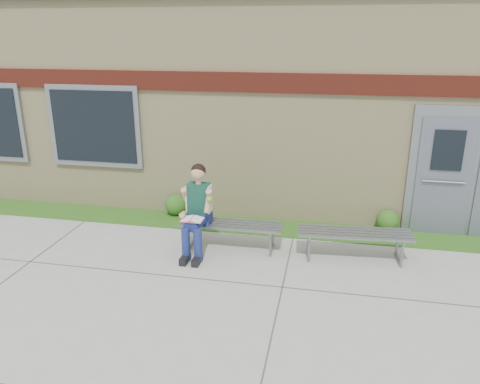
# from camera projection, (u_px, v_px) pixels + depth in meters

# --- Properties ---
(ground) EXTENTS (80.00, 80.00, 0.00)m
(ground) POSITION_uv_depth(u_px,v_px,m) (205.00, 299.00, 6.37)
(ground) COLOR #9E9E99
(ground) RESTS_ON ground
(grass_strip) EXTENTS (16.00, 0.80, 0.02)m
(grass_strip) POSITION_uv_depth(u_px,v_px,m) (242.00, 225.00, 8.78)
(grass_strip) COLOR #175015
(grass_strip) RESTS_ON ground
(school_building) EXTENTS (16.20, 6.22, 4.20)m
(school_building) POSITION_uv_depth(u_px,v_px,m) (269.00, 91.00, 11.25)
(school_building) COLOR beige
(school_building) RESTS_ON ground
(bench_left) EXTENTS (1.71, 0.49, 0.44)m
(bench_left) POSITION_uv_depth(u_px,v_px,m) (231.00, 229.00, 7.77)
(bench_left) COLOR slate
(bench_left) RESTS_ON ground
(bench_right) EXTENTS (1.80, 0.62, 0.46)m
(bench_right) POSITION_uv_depth(u_px,v_px,m) (354.00, 238.00, 7.40)
(bench_right) COLOR slate
(bench_right) RESTS_ON ground
(girl) EXTENTS (0.54, 0.90, 1.45)m
(girl) POSITION_uv_depth(u_px,v_px,m) (197.00, 209.00, 7.53)
(girl) COLOR navy
(girl) RESTS_ON ground
(shrub_mid) EXTENTS (0.42, 0.42, 0.42)m
(shrub_mid) POSITION_uv_depth(u_px,v_px,m) (176.00, 205.00, 9.19)
(shrub_mid) COLOR #175015
(shrub_mid) RESTS_ON grass_strip
(shrub_east) EXTENTS (0.39, 0.39, 0.39)m
(shrub_east) POSITION_uv_depth(u_px,v_px,m) (388.00, 220.00, 8.45)
(shrub_east) COLOR #175015
(shrub_east) RESTS_ON grass_strip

